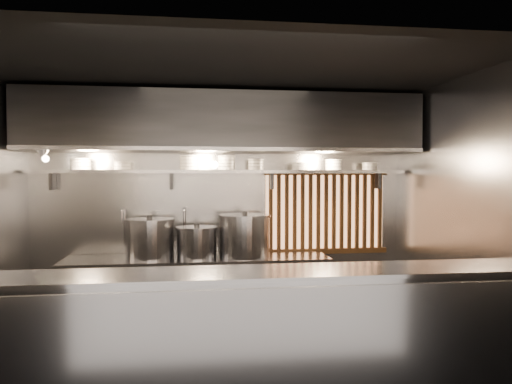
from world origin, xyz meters
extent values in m
plane|color=black|center=(0.00, 0.00, 0.00)|extent=(4.50, 4.50, 0.00)
plane|color=black|center=(0.00, 0.00, 2.80)|extent=(4.50, 4.50, 0.00)
plane|color=gray|center=(0.00, 1.50, 1.40)|extent=(4.50, 0.00, 4.50)
plane|color=gray|center=(2.25, 0.00, 1.40)|extent=(0.00, 3.00, 3.00)
cube|color=#95959A|center=(0.00, -0.95, 0.55)|extent=(4.50, 0.50, 1.10)
cube|color=#939399|center=(0.00, -1.21, 0.55)|extent=(4.50, 0.02, 1.01)
cube|color=#95959A|center=(0.00, -0.95, 1.11)|extent=(4.50, 0.56, 0.03)
cube|color=#95959A|center=(-0.30, 1.13, 0.45)|extent=(3.00, 0.70, 0.90)
cube|color=#95959A|center=(0.00, 1.32, 1.88)|extent=(4.40, 0.34, 0.04)
cube|color=#2D2D30|center=(0.00, 1.10, 2.42)|extent=(4.40, 0.80, 0.65)
cube|color=#95959A|center=(0.00, 0.70, 2.12)|extent=(4.40, 0.03, 0.04)
cube|color=#FFB072|center=(1.30, 1.48, 1.38)|extent=(1.50, 0.02, 0.92)
cube|color=brown|center=(1.30, 1.43, 1.87)|extent=(1.56, 0.06, 0.06)
cube|color=brown|center=(1.30, 1.43, 0.89)|extent=(1.56, 0.06, 0.06)
cube|color=brown|center=(0.60, 1.43, 1.38)|extent=(0.04, 0.04, 0.92)
cube|color=brown|center=(0.70, 1.43, 1.38)|extent=(0.04, 0.04, 0.92)
cube|color=brown|center=(0.80, 1.43, 1.38)|extent=(0.04, 0.04, 0.92)
cube|color=brown|center=(0.90, 1.43, 1.38)|extent=(0.04, 0.04, 0.92)
cube|color=brown|center=(1.00, 1.43, 1.38)|extent=(0.04, 0.04, 0.92)
cube|color=brown|center=(1.10, 1.43, 1.38)|extent=(0.04, 0.04, 0.92)
cube|color=brown|center=(1.20, 1.43, 1.38)|extent=(0.04, 0.04, 0.92)
cube|color=brown|center=(1.30, 1.43, 1.38)|extent=(0.04, 0.04, 0.92)
cube|color=brown|center=(1.40, 1.43, 1.38)|extent=(0.04, 0.04, 0.92)
cube|color=brown|center=(1.50, 1.43, 1.38)|extent=(0.04, 0.04, 0.92)
cube|color=brown|center=(1.60, 1.43, 1.38)|extent=(0.04, 0.04, 0.92)
cube|color=brown|center=(1.70, 1.43, 1.38)|extent=(0.04, 0.04, 0.92)
cube|color=brown|center=(1.80, 1.43, 1.38)|extent=(0.04, 0.04, 0.92)
cube|color=brown|center=(1.90, 1.43, 1.38)|extent=(0.04, 0.04, 0.92)
cube|color=brown|center=(2.00, 1.43, 1.38)|extent=(0.04, 0.04, 0.92)
cylinder|color=silver|center=(-1.15, 1.45, 1.19)|extent=(0.03, 0.03, 0.48)
sphere|color=silver|center=(-1.15, 1.45, 1.43)|extent=(0.04, 0.04, 0.04)
cylinder|color=silver|center=(-1.15, 1.32, 1.43)|extent=(0.03, 0.26, 0.03)
sphere|color=silver|center=(-1.15, 1.19, 1.43)|extent=(0.04, 0.04, 0.04)
cylinder|color=silver|center=(-1.15, 1.19, 1.36)|extent=(0.03, 0.03, 0.14)
cylinder|color=silver|center=(-0.45, 1.45, 1.19)|extent=(0.03, 0.03, 0.48)
sphere|color=silver|center=(-0.45, 1.45, 1.43)|extent=(0.04, 0.04, 0.04)
cylinder|color=silver|center=(-0.45, 1.32, 1.43)|extent=(0.03, 0.26, 0.03)
sphere|color=silver|center=(-0.45, 1.19, 1.43)|extent=(0.04, 0.04, 0.04)
cylinder|color=silver|center=(-0.45, 1.19, 1.36)|extent=(0.03, 0.03, 0.14)
cone|color=#95959A|center=(-1.90, 0.85, 2.07)|extent=(0.25, 0.27, 0.20)
sphere|color=#FFE0B2|center=(-1.87, 0.83, 2.01)|extent=(0.07, 0.07, 0.07)
cylinder|color=#2D2D30|center=(-1.90, 0.95, 2.15)|extent=(0.02, 0.22, 0.02)
cylinder|color=#2D2D30|center=(-0.10, 1.20, 2.04)|extent=(0.01, 0.01, 0.12)
sphere|color=#FFE0B2|center=(-0.10, 1.20, 1.96)|extent=(0.09, 0.09, 0.09)
cylinder|color=#95959A|center=(-0.84, 1.13, 1.11)|extent=(0.55, 0.55, 0.42)
cylinder|color=#95959A|center=(-0.84, 1.13, 1.33)|extent=(0.58, 0.58, 0.03)
cylinder|color=#2D2D30|center=(-0.84, 1.13, 1.37)|extent=(0.06, 0.06, 0.04)
cylinder|color=#95959A|center=(0.24, 1.08, 1.13)|extent=(0.74, 0.74, 0.46)
cylinder|color=#95959A|center=(0.24, 1.08, 1.37)|extent=(0.78, 0.78, 0.03)
cylinder|color=#2D2D30|center=(0.24, 1.08, 1.41)|extent=(0.06, 0.06, 0.04)
cylinder|color=#95959A|center=(-0.31, 1.08, 1.06)|extent=(0.46, 0.46, 0.32)
cylinder|color=#95959A|center=(-0.31, 1.08, 1.24)|extent=(0.49, 0.49, 0.03)
cylinder|color=#2D2D30|center=(-0.31, 1.08, 1.27)|extent=(0.06, 0.06, 0.04)
cylinder|color=white|center=(-1.62, 1.32, 1.92)|extent=(0.23, 0.23, 0.03)
cylinder|color=white|center=(-1.62, 1.32, 1.96)|extent=(0.23, 0.23, 0.03)
cylinder|color=white|center=(-1.62, 1.32, 2.00)|extent=(0.23, 0.23, 0.03)
cylinder|color=white|center=(-1.62, 1.32, 2.02)|extent=(0.24, 0.24, 0.01)
cylinder|color=white|center=(-1.16, 1.32, 1.92)|extent=(0.19, 0.19, 0.03)
cylinder|color=white|center=(-1.16, 1.32, 1.96)|extent=(0.19, 0.19, 0.03)
cylinder|color=white|center=(-1.16, 1.32, 1.99)|extent=(0.21, 0.21, 0.01)
cylinder|color=white|center=(-0.39, 1.32, 1.92)|extent=(0.21, 0.21, 0.03)
cylinder|color=white|center=(-0.39, 1.32, 1.96)|extent=(0.21, 0.21, 0.03)
cylinder|color=white|center=(-0.39, 1.32, 2.00)|extent=(0.21, 0.21, 0.03)
cylinder|color=white|center=(-0.39, 1.32, 2.03)|extent=(0.21, 0.21, 0.03)
cylinder|color=white|center=(-0.39, 1.32, 2.06)|extent=(0.23, 0.23, 0.01)
cylinder|color=white|center=(0.05, 1.32, 1.92)|extent=(0.20, 0.20, 0.03)
cylinder|color=white|center=(0.05, 1.32, 1.96)|extent=(0.20, 0.20, 0.03)
cylinder|color=white|center=(0.05, 1.32, 2.00)|extent=(0.20, 0.20, 0.03)
cylinder|color=white|center=(0.05, 1.32, 2.03)|extent=(0.20, 0.20, 0.03)
cylinder|color=white|center=(0.05, 1.32, 2.06)|extent=(0.21, 0.21, 0.01)
cylinder|color=white|center=(0.40, 1.32, 1.92)|extent=(0.18, 0.18, 0.03)
cylinder|color=white|center=(0.40, 1.32, 1.96)|extent=(0.18, 0.18, 0.03)
cylinder|color=white|center=(0.40, 1.32, 2.00)|extent=(0.18, 0.18, 0.03)
cylinder|color=white|center=(0.40, 1.32, 2.02)|extent=(0.20, 0.20, 0.01)
cylinder|color=white|center=(0.94, 1.32, 1.92)|extent=(0.20, 0.20, 0.03)
cylinder|color=white|center=(0.94, 1.32, 1.96)|extent=(0.20, 0.20, 0.03)
cylinder|color=white|center=(0.94, 1.32, 1.99)|extent=(0.21, 0.21, 0.01)
cylinder|color=white|center=(1.36, 1.32, 1.92)|extent=(0.20, 0.20, 0.03)
cylinder|color=white|center=(1.36, 1.32, 1.96)|extent=(0.20, 0.20, 0.03)
cylinder|color=white|center=(1.36, 1.32, 2.00)|extent=(0.20, 0.20, 0.03)
cylinder|color=white|center=(1.36, 1.32, 2.02)|extent=(0.21, 0.21, 0.01)
cylinder|color=white|center=(1.82, 1.32, 1.92)|extent=(0.18, 0.18, 0.03)
cylinder|color=white|center=(1.82, 1.32, 1.96)|extent=(0.18, 0.18, 0.03)
cylinder|color=white|center=(1.82, 1.32, 1.99)|extent=(0.20, 0.20, 0.01)
camera|label=1|loc=(-0.41, -4.59, 1.85)|focal=35.00mm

